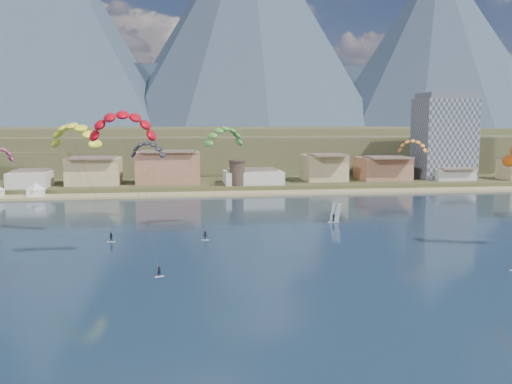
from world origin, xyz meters
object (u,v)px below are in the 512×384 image
Objects in this scene: kitesurfer_yellow at (75,132)px; apartment_tower at (444,136)px; kitesurfer_red at (123,121)px; windsurfer at (334,216)px; kitesurfer_green at (224,134)px; watchtower at (237,173)px.

apartment_tower is at bearing 34.08° from kitesurfer_yellow.
kitesurfer_red is 5.85× the size of windsurfer.
kitesurfer_red reaches higher than kitesurfer_green.
kitesurfer_green is at bearing 55.27° from kitesurfer_red.
kitesurfer_red is (-28.30, -92.25, 16.89)m from watchtower.
watchtower is (-80.00, -14.00, -11.45)m from apartment_tower.
kitesurfer_red reaches higher than watchtower.
watchtower is at bearing 104.80° from windsurfer.
apartment_tower is 1.32× the size of kitesurfer_green.
windsurfer is at bearing 8.62° from kitesurfer_green.
windsurfer is (16.25, -61.49, -4.92)m from watchtower.
watchtower is 0.35× the size of kitesurfer_yellow.
watchtower is 0.36× the size of kitesurfer_green.
kitesurfer_red is at bearing -135.55° from apartment_tower.
kitesurfer_red is (-108.30, -106.25, 5.44)m from apartment_tower.
kitesurfer_green is at bearing -138.48° from apartment_tower.
windsurfer is at bearing -130.18° from apartment_tower.
kitesurfer_red is 1.08× the size of kitesurfer_yellow.
apartment_tower is 3.72× the size of watchtower.
apartment_tower is 1.29× the size of kitesurfer_yellow.
kitesurfer_yellow is at bearing -176.45° from kitesurfer_green.
apartment_tower is 145.18m from kitesurfer_yellow.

